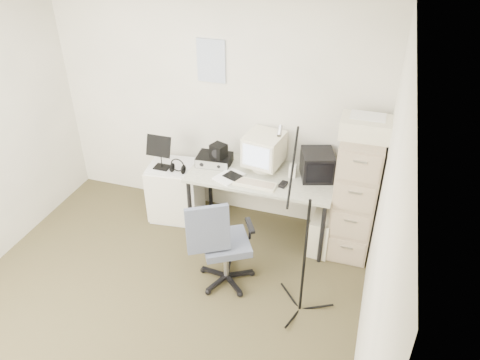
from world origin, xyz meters
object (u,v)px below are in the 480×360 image
(office_chair, at_px, (226,242))
(desk, at_px, (261,203))
(side_cart, at_px, (176,191))
(filing_cabinet, at_px, (355,195))

(office_chair, bearing_deg, desk, 52.18)
(desk, xyz_separation_m, office_chair, (-0.11, -0.84, 0.11))
(desk, xyz_separation_m, side_cart, (-0.99, -0.02, -0.03))
(filing_cabinet, height_order, side_cart, filing_cabinet)
(filing_cabinet, height_order, desk, filing_cabinet)
(desk, relative_size, side_cart, 2.23)
(filing_cabinet, bearing_deg, desk, -178.19)
(desk, distance_m, side_cart, 0.99)
(desk, bearing_deg, office_chair, -97.50)
(side_cart, bearing_deg, office_chair, -49.93)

